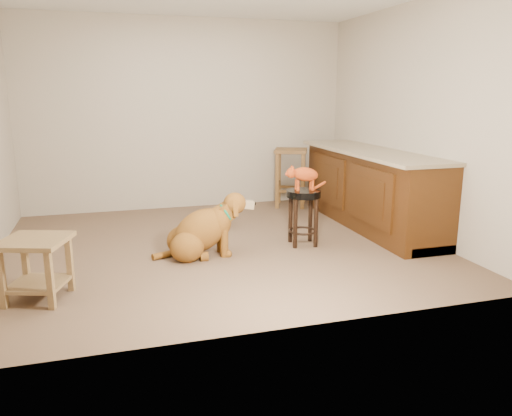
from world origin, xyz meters
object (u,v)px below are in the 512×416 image
object	(u,v)px
tabby_kitten	(303,175)
wood_stool	(291,176)
side_table	(36,260)
padded_stool	(303,206)
golden_retriever	(202,232)

from	to	relation	value
tabby_kitten	wood_stool	bearing A→B (deg)	80.61
side_table	tabby_kitten	size ratio (longest dim) A/B	1.27
padded_stool	golden_retriever	xyz separation A→B (m)	(-1.12, -0.08, -0.17)
padded_stool	tabby_kitten	bearing A→B (deg)	167.12
padded_stool	golden_retriever	size ratio (longest dim) A/B	0.56
golden_retriever	tabby_kitten	size ratio (longest dim) A/B	2.21
wood_stool	side_table	xyz separation A→B (m)	(-3.09, -2.58, -0.10)
side_table	golden_retriever	distance (m)	1.60
padded_stool	tabby_kitten	world-z (taller)	tabby_kitten
padded_stool	side_table	distance (m)	2.68
wood_stool	tabby_kitten	size ratio (longest dim) A/B	1.70
padded_stool	tabby_kitten	xyz separation A→B (m)	(-0.01, 0.00, 0.34)
wood_stool	golden_retriever	xyz separation A→B (m)	(-1.64, -1.89, -0.18)
tabby_kitten	side_table	bearing A→B (deg)	-155.94
padded_stool	side_table	bearing A→B (deg)	-163.23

